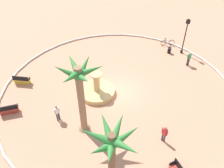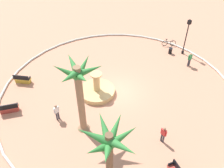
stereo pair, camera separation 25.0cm
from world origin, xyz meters
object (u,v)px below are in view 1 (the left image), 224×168
Objects in this scene: bench_east at (9,110)px; person_pedestrian_stroll at (57,112)px; palm_tree_by_curb at (80,87)px; bench_north at (22,81)px; person_cyclist_photo at (164,133)px; palm_tree_near_fountain at (112,148)px; person_cyclist_helmet at (189,58)px; trash_bin at (169,50)px; bicycle_red_frame at (168,43)px; fountain at (97,91)px; lamppost at (186,34)px.

bench_east is 4.48m from person_pedestrian_stroll.
palm_tree_by_curb reaches higher than bench_north.
person_cyclist_photo is at bearing -147.14° from bench_north.
bench_north is at bearing 20.65° from palm_tree_by_curb.
person_cyclist_helmet is at bearing -60.58° from palm_tree_near_fountain.
palm_tree_by_curb is 14.88m from trash_bin.
bench_north is 2.17× the size of trash_bin.
palm_tree_by_curb reaches higher than person_cyclist_helmet.
palm_tree_by_curb is 4.05× the size of bicycle_red_frame.
fountain reaches higher than bench_north.
bench_north is 0.99× the size of person_cyclist_photo.
bench_east is 1.04× the size of person_cyclist_photo.
lamppost is 3.04m from bicycle_red_frame.
person_cyclist_helmet is (-2.91, -0.17, 0.54)m from trash_bin.
bench_east is at bearing 90.25° from lamppost.
bench_north is at bearing -28.63° from bench_east.
person_pedestrian_stroll is (-5.02, 15.66, 0.53)m from bicycle_red_frame.
lamppost is (4.81, -14.50, -1.96)m from palm_tree_by_curb.
bicycle_red_frame is (1.44, -0.92, -0.00)m from trash_bin.
bicycle_red_frame is at bearing -9.75° from person_cyclist_helmet.
palm_tree_by_curb is at bearing -133.49° from bench_east.
lamppost is at bearing -56.14° from palm_tree_near_fountain.
person_cyclist_helmet is at bearing -87.46° from person_pedestrian_stroll.
lamppost is 2.60× the size of person_cyclist_helmet.
lamppost reaches higher than trash_bin.
bench_north is 18.04m from lamppost.
person_cyclist_helmet is (-4.35, 0.75, 0.54)m from bicycle_red_frame.
palm_tree_near_fountain is 3.49× the size of bicycle_red_frame.
bench_north is (4.89, 5.83, 0.02)m from fountain.
lamppost is at bearing -170.01° from bicycle_red_frame.
lamppost is at bearing -71.66° from palm_tree_by_curb.
person_pedestrian_stroll reaches higher than bicycle_red_frame.
bench_north is at bearing 32.86° from person_cyclist_photo.
fountain is at bearing 15.67° from person_cyclist_photo.
palm_tree_by_curb reaches higher than bicycle_red_frame.
lamppost reaches higher than bench_east.
person_cyclist_photo is at bearing 138.52° from trash_bin.
person_cyclist_photo is at bearing -131.79° from bench_east.
trash_bin is (10.64, -13.55, -3.76)m from palm_tree_near_fountain.
lamppost reaches higher than person_cyclist_photo.
person_pedestrian_stroll is (-2.80, -3.45, 0.56)m from bench_east.
lamppost reaches higher than bench_north.
bench_east is 1.05× the size of bench_north.
bench_north is 17.26m from bicycle_red_frame.
person_pedestrian_stroll is at bearing -129.09° from bench_east.
lamppost is at bearing -82.67° from fountain.
trash_bin is 0.44× the size of person_cyclist_helmet.
bicycle_red_frame is at bearing -94.16° from bench_north.
fountain is 0.61× the size of palm_tree_near_fountain.
bench_north is 14.54m from person_cyclist_photo.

